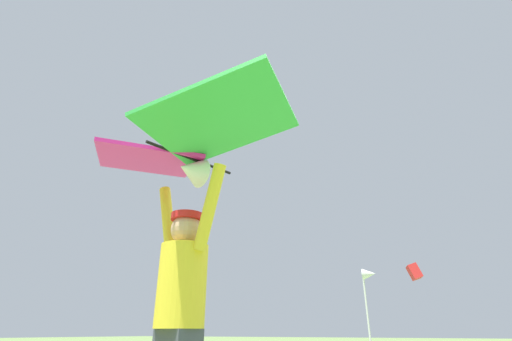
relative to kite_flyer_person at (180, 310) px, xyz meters
The scene contains 4 objects.
kite_flyer_person is the anchor object (origin of this frame).
held_stunt_kite 1.21m from the kite_flyer_person, 105.10° to the right, with size 2.12×1.36×0.44m.
distant_kite_red_high_right 30.03m from the kite_flyer_person, 93.63° to the left, with size 1.26×0.93×1.38m.
marker_flag 6.55m from the kite_flyer_person, 91.66° to the left, with size 0.30×0.24×2.10m.
Camera 1 is at (1.59, -2.28, 0.80)m, focal length 25.82 mm.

